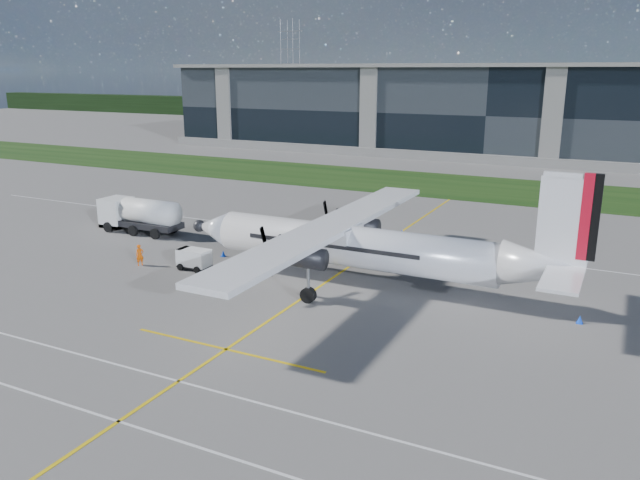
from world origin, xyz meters
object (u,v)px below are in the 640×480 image
(safety_cone_stbdwing, at_px, (402,232))
(safety_cone_tail, at_px, (580,319))
(pylon_west, at_px, (290,68))
(ground_crew_person, at_px, (140,254))
(safety_cone_fwd, at_px, (192,252))
(fuel_tanker_truck, at_px, (135,215))
(turboprop_aircraft, at_px, (367,224))
(safety_cone_nose_stbd, at_px, (223,253))
(baggage_tug, at_px, (194,259))

(safety_cone_stbdwing, xyz_separation_m, safety_cone_tail, (16.37, -14.95, 0.00))
(pylon_west, height_order, safety_cone_tail, pylon_west)
(ground_crew_person, height_order, safety_cone_fwd, ground_crew_person)
(pylon_west, bearing_deg, safety_cone_fwd, -63.75)
(fuel_tanker_truck, height_order, ground_crew_person, fuel_tanker_truck)
(turboprop_aircraft, xyz_separation_m, safety_cone_tail, (13.92, -0.39, -4.22))
(pylon_west, distance_m, turboprop_aircraft, 167.30)
(fuel_tanker_truck, distance_m, safety_cone_tail, 39.16)
(safety_cone_fwd, distance_m, safety_cone_tail, 29.48)
(ground_crew_person, relative_size, safety_cone_fwd, 3.79)
(fuel_tanker_truck, bearing_deg, safety_cone_fwd, -22.16)
(ground_crew_person, bearing_deg, fuel_tanker_truck, 75.58)
(fuel_tanker_truck, relative_size, safety_cone_stbdwing, 17.18)
(safety_cone_nose_stbd, bearing_deg, baggage_tug, -90.15)
(turboprop_aircraft, distance_m, safety_cone_tail, 14.55)
(safety_cone_nose_stbd, relative_size, safety_cone_fwd, 1.00)
(safety_cone_nose_stbd, relative_size, safety_cone_stbdwing, 1.00)
(fuel_tanker_truck, distance_m, safety_cone_nose_stbd, 12.27)
(turboprop_aircraft, bearing_deg, fuel_tanker_truck, 169.84)
(safety_cone_fwd, bearing_deg, turboprop_aircraft, -2.38)
(baggage_tug, xyz_separation_m, safety_cone_tail, (27.01, 1.81, -0.52))
(safety_cone_stbdwing, bearing_deg, turboprop_aircraft, -80.45)
(safety_cone_nose_stbd, distance_m, safety_cone_fwd, 2.61)
(fuel_tanker_truck, height_order, safety_cone_fwd, fuel_tanker_truck)
(ground_crew_person, bearing_deg, turboprop_aircraft, -47.68)
(pylon_west, distance_m, safety_cone_fwd, 159.64)
(turboprop_aircraft, relative_size, baggage_tug, 11.53)
(safety_cone_fwd, bearing_deg, safety_cone_nose_stbd, 19.73)
(safety_cone_fwd, relative_size, safety_cone_stbdwing, 1.00)
(baggage_tug, height_order, safety_cone_tail, baggage_tug)
(safety_cone_nose_stbd, bearing_deg, ground_crew_person, -131.88)
(ground_crew_person, xyz_separation_m, safety_cone_stbdwing, (14.96, 17.87, -0.70))
(turboprop_aircraft, distance_m, baggage_tug, 13.78)
(safety_cone_tail, bearing_deg, safety_cone_stbdwing, 137.59)
(safety_cone_tail, bearing_deg, pylon_west, 124.79)
(baggage_tug, height_order, safety_cone_stbdwing, baggage_tug)
(pylon_west, xyz_separation_m, safety_cone_fwd, (70.30, -142.57, -14.75))
(safety_cone_fwd, height_order, safety_cone_stbdwing, same)
(safety_cone_fwd, relative_size, safety_cone_tail, 1.00)
(ground_crew_person, xyz_separation_m, safety_cone_fwd, (1.87, 3.95, -0.70))
(fuel_tanker_truck, distance_m, safety_cone_fwd, 10.22)
(safety_cone_fwd, distance_m, safety_cone_stbdwing, 19.11)
(safety_cone_fwd, bearing_deg, pylon_west, 116.25)
(fuel_tanker_truck, xyz_separation_m, safety_cone_tail, (38.84, -4.85, -1.36))
(pylon_west, height_order, safety_cone_fwd, pylon_west)
(turboprop_aircraft, bearing_deg, safety_cone_nose_stbd, 173.35)
(safety_cone_stbdwing, bearing_deg, safety_cone_nose_stbd, -129.19)
(baggage_tug, bearing_deg, safety_cone_stbdwing, 57.59)
(ground_crew_person, height_order, safety_cone_tail, ground_crew_person)
(safety_cone_nose_stbd, bearing_deg, safety_cone_fwd, -160.27)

